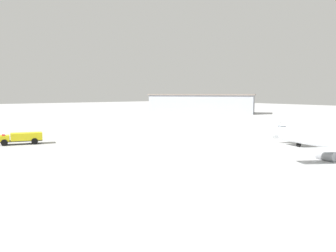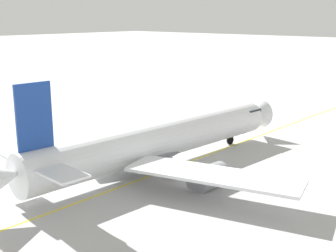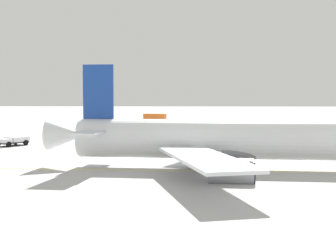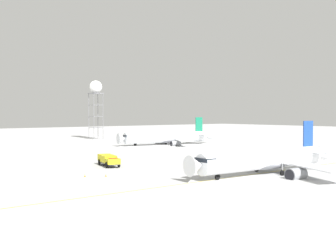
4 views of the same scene
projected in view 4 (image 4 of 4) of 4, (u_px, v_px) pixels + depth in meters
name	position (u px, v px, depth m)	size (l,w,h in m)	color
ground_plane	(284.00, 175.00, 81.60)	(600.00, 600.00, 0.00)	#B2B2B2
airliner_main	(265.00, 160.00, 82.56)	(35.53, 38.75, 11.01)	white
airliner_secondary	(167.00, 138.00, 160.88)	(30.07, 40.43, 10.92)	silver
fire_tender_truck	(108.00, 160.00, 95.28)	(9.54, 5.06, 2.50)	#232326
radar_tower	(96.00, 89.00, 197.22)	(6.05, 6.05, 28.16)	slate
taxiway_centreline	(276.00, 171.00, 86.73)	(3.08, 155.73, 0.01)	yellow
safety_cone_near	(106.00, 175.00, 79.39)	(0.36, 0.36, 0.55)	orange
safety_cone_mid	(85.00, 175.00, 79.00)	(0.36, 0.36, 0.55)	orange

